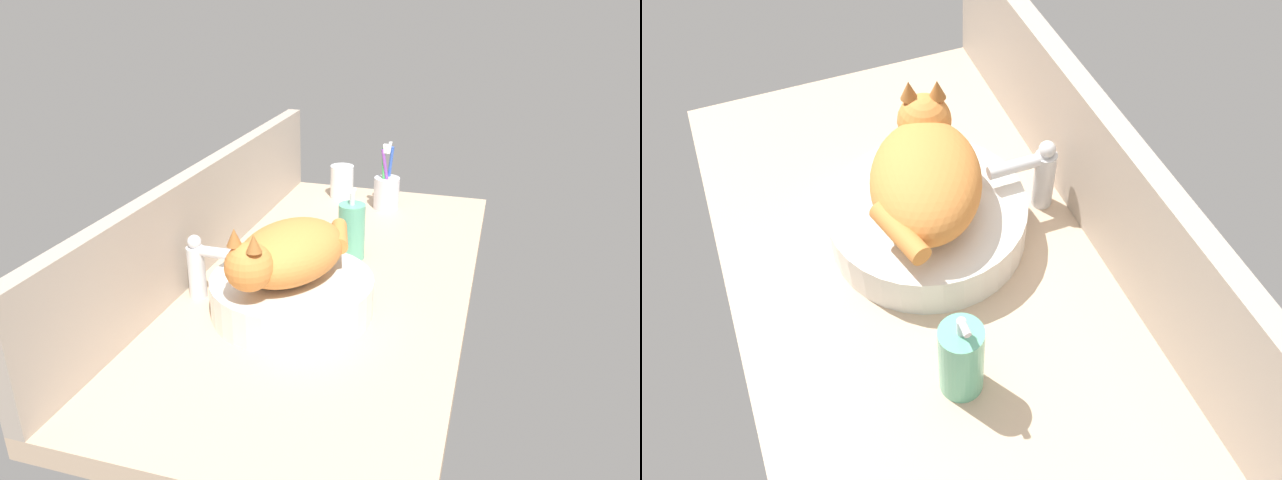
{
  "view_description": "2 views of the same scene",
  "coord_description": "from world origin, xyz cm",
  "views": [
    {
      "loc": [
        -116.31,
        -33.42,
        61.35
      ],
      "look_at": [
        -5.95,
        -0.08,
        11.47
      ],
      "focal_mm": 35.0,
      "sensor_mm": 36.0,
      "label": 1
    },
    {
      "loc": [
        56.87,
        -19.75,
        89.41
      ],
      "look_at": [
        -4.82,
        4.3,
        9.96
      ],
      "focal_mm": 40.0,
      "sensor_mm": 36.0,
      "label": 2
    }
  ],
  "objects": [
    {
      "name": "cat",
      "position": [
        -16.92,
        3.02,
        12.99
      ],
      "size": [
        30.25,
        24.06,
        14.0
      ],
      "color": "orange",
      "rests_on": "sink_basin"
    },
    {
      "name": "sink_basin",
      "position": [
        -15.6,
        2.66,
        3.62
      ],
      "size": [
        31.64,
        31.64,
        7.23
      ],
      "primitive_type": "cylinder",
      "color": "silver",
      "rests_on": "ground_plane"
    },
    {
      "name": "soap_dispenser",
      "position": [
        11.79,
        -2.28,
        6.66
      ],
      "size": [
        6.15,
        6.15,
        16.4
      ],
      "color": "#60B793",
      "rests_on": "ground_plane"
    },
    {
      "name": "faucet",
      "position": [
        -15.57,
        21.85,
        7.3
      ],
      "size": [
        3.6,
        11.8,
        13.6
      ],
      "color": "silver",
      "rests_on": "ground_plane"
    },
    {
      "name": "backsplash_panel",
      "position": [
        0.0,
        28.5,
        11.43
      ],
      "size": [
        123.71,
        3.6,
        22.85
      ],
      "primitive_type": "cube",
      "color": "#AD9E8E",
      "rests_on": "ground_plane"
    },
    {
      "name": "ground_plane",
      "position": [
        0.0,
        0.0,
        -2.0
      ],
      "size": [
        123.71,
        60.61,
        4.0
      ],
      "primitive_type": "cube",
      "color": "tan"
    }
  ]
}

